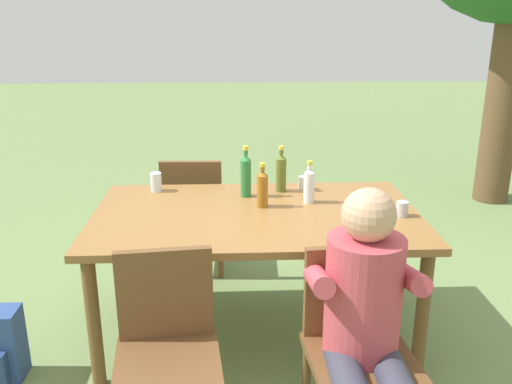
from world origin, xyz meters
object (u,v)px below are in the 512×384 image
at_px(chair_near_left, 167,343).
at_px(bottle_amber, 262,188).
at_px(chair_far_left, 194,209).
at_px(cup_glass, 156,182).
at_px(dining_table, 256,226).
at_px(bottle_clear, 309,185).
at_px(cup_steel, 402,209).
at_px(bottle_olive, 281,172).
at_px(person_in_white_shirt, 367,318).
at_px(chair_near_right, 357,338).
at_px(cup_white, 304,183).
at_px(bottle_green, 246,175).

relative_size(chair_near_left, bottle_amber, 3.36).
relative_size(chair_far_left, cup_glass, 7.45).
relative_size(dining_table, bottle_clear, 7.22).
bearing_deg(cup_steel, cup_glass, 160.25).
bearing_deg(chair_near_left, bottle_olive, 64.13).
bearing_deg(dining_table, person_in_white_shirt, -66.68).
relative_size(bottle_clear, bottle_olive, 0.87).
relative_size(chair_near_right, cup_steel, 10.47).
bearing_deg(person_in_white_shirt, bottle_olive, 100.17).
relative_size(bottle_olive, bottle_amber, 1.12).
xyz_separation_m(bottle_amber, cup_steel, (0.75, -0.19, -0.07)).
bearing_deg(cup_white, bottle_green, -161.72).
distance_m(bottle_amber, cup_glass, 0.72).
relative_size(dining_table, cup_glass, 15.51).
bearing_deg(bottle_amber, chair_near_right, -68.89).
height_order(dining_table, bottle_olive, bottle_olive).
bearing_deg(cup_white, chair_far_left, 149.50).
height_order(person_in_white_shirt, bottle_clear, person_in_white_shirt).
height_order(bottle_amber, cup_glass, bottle_amber).
bearing_deg(chair_far_left, cup_white, -30.50).
bearing_deg(chair_far_left, bottle_amber, -58.72).
bearing_deg(bottle_amber, dining_table, -113.19).
bearing_deg(chair_near_left, person_in_white_shirt, -7.53).
distance_m(dining_table, cup_steel, 0.81).
xyz_separation_m(chair_near_left, cup_glass, (-0.19, 1.25, 0.33)).
distance_m(chair_near_left, bottle_clear, 1.29).
distance_m(chair_near_left, cup_white, 1.48).
bearing_deg(cup_steel, bottle_olive, 143.30).
height_order(chair_far_left, bottle_amber, bottle_amber).
relative_size(dining_table, chair_near_right, 2.08).
xyz_separation_m(person_in_white_shirt, bottle_green, (-0.46, 1.23, 0.24)).
height_order(dining_table, bottle_clear, bottle_clear).
bearing_deg(bottle_green, person_in_white_shirt, -69.68).
height_order(dining_table, bottle_amber, bottle_amber).
relative_size(bottle_green, cup_steel, 3.76).
relative_size(person_in_white_shirt, bottle_amber, 4.56).
bearing_deg(cup_white, chair_near_right, -86.24).
height_order(person_in_white_shirt, cup_glass, person_in_white_shirt).
bearing_deg(bottle_green, cup_glass, 167.30).
relative_size(bottle_clear, cup_white, 3.05).
xyz_separation_m(chair_near_right, chair_far_left, (-0.81, 1.67, 0.00)).
bearing_deg(bottle_olive, chair_near_left, -115.87).
distance_m(bottle_clear, bottle_amber, 0.28).
bearing_deg(bottle_clear, bottle_olive, 123.73).
bearing_deg(cup_steel, chair_near_right, -117.93).
distance_m(chair_near_right, bottle_clear, 1.07).
bearing_deg(bottle_amber, chair_far_left, 121.28).
relative_size(person_in_white_shirt, bottle_olive, 4.09).
relative_size(chair_near_right, chair_near_left, 1.00).
bearing_deg(chair_near_left, cup_white, 59.43).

